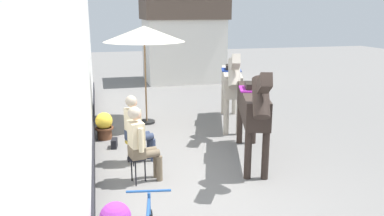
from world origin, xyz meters
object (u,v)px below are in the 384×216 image
Objects in this scene: saddled_horse_far at (231,82)px; satchel_bag at (114,143)px; seated_visitor_near at (140,140)px; saddled_horse_near at (253,105)px; cafe_parasol at (144,34)px; seated_visitor_far at (136,126)px; flower_planter_farthest at (104,125)px.

satchel_bag is (-3.10, -1.08, -1.06)m from saddled_horse_far.
seated_visitor_near is 0.48× the size of saddled_horse_near.
seated_visitor_near is 4.05m from cafe_parasol.
seated_visitor_near is at bearing -168.47° from saddled_horse_near.
saddled_horse_near is 10.40× the size of satchel_bag.
seated_visitor_far is 3.24m from cafe_parasol.
seated_visitor_near reaches higher than flower_planter_farthest.
cafe_parasol reaches higher than seated_visitor_near.
saddled_horse_near is at bearing -100.12° from saddled_horse_far.
flower_planter_farthest is at bearing 102.33° from seated_visitor_near.
seated_visitor_near is 4.07m from saddled_horse_far.
seated_visitor_far is 2.32m from saddled_horse_near.
saddled_horse_far is 4.55× the size of flower_planter_farthest.
saddled_horse_near is at bearing -11.19° from seated_visitor_far.
flower_planter_farthest is 2.57m from cafe_parasol.
seated_visitor_far is at bearing -101.16° from cafe_parasol.
seated_visitor_near is 0.54× the size of cafe_parasol.
satchel_bag is at bearing -160.75° from saddled_horse_far.
saddled_horse_near is (2.27, 0.46, 0.38)m from seated_visitor_near.
cafe_parasol is (1.14, 1.08, 2.03)m from flower_planter_farthest.
saddled_horse_far is at bearing 7.07° from flower_planter_farthest.
saddled_horse_far is (2.72, 3.00, 0.38)m from seated_visitor_near.
saddled_horse_near is 3.83m from cafe_parasol.
saddled_horse_far is 1.13× the size of cafe_parasol.
saddled_horse_far is 3.45m from satchel_bag.
seated_visitor_near is 0.91m from seated_visitor_far.
saddled_horse_far is at bearing 37.82° from seated_visitor_far.
saddled_horse_far is at bearing -17.42° from cafe_parasol.
seated_visitor_far is at bearing -149.50° from satchel_bag.
satchel_bag is (-0.40, 1.01, -0.68)m from seated_visitor_far.
saddled_horse_near is 3.20m from satchel_bag.
seated_visitor_far is at bearing 88.52° from seated_visitor_near.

